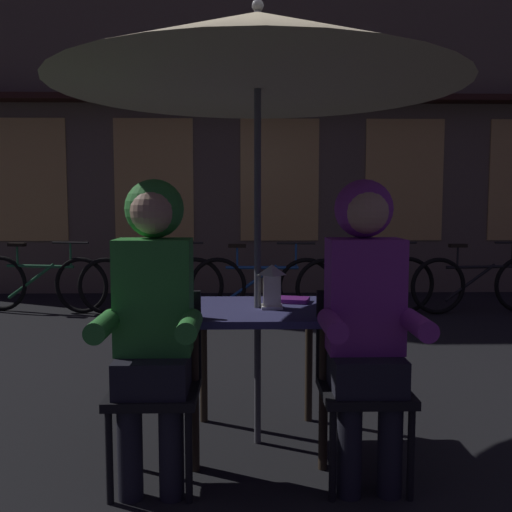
{
  "coord_description": "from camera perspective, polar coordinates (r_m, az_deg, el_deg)",
  "views": [
    {
      "loc": [
        -0.07,
        -2.97,
        1.3
      ],
      "look_at": [
        0.0,
        0.39,
        0.98
      ],
      "focal_mm": 40.07,
      "sensor_mm": 36.0,
      "label": 1
    }
  ],
  "objects": [
    {
      "name": "bicycle_second",
      "position": [
        6.7,
        -10.47,
        -2.81
      ],
      "size": [
        1.68,
        0.09,
        0.84
      ],
      "color": "black",
      "rests_on": "ground_plane"
    },
    {
      "name": "book",
      "position": [
        3.19,
        3.46,
        -4.39
      ],
      "size": [
        0.23,
        0.19,
        0.02
      ],
      "primitive_type": "cube",
      "rotation": [
        0.0,
        0.0,
        -0.26
      ],
      "color": "#661E7A",
      "rests_on": "cafe_table"
    },
    {
      "name": "chair_right",
      "position": [
        2.78,
        10.49,
        -11.53
      ],
      "size": [
        0.4,
        0.4,
        0.87
      ],
      "color": "black",
      "rests_on": "ground_plane"
    },
    {
      "name": "ground_plane",
      "position": [
        3.24,
        0.15,
        -18.13
      ],
      "size": [
        60.0,
        60.0,
        0.0
      ],
      "primitive_type": "plane",
      "color": "black"
    },
    {
      "name": "lantern",
      "position": [
        2.99,
        1.59,
        -2.95
      ],
      "size": [
        0.11,
        0.11,
        0.23
      ],
      "color": "white",
      "rests_on": "cafe_table"
    },
    {
      "name": "person_left_hooded",
      "position": [
        2.62,
        -10.21,
        -4.55
      ],
      "size": [
        0.45,
        0.56,
        1.4
      ],
      "color": "black",
      "rests_on": "ground_plane"
    },
    {
      "name": "shopfront_building",
      "position": [
        8.57,
        2.28,
        17.5
      ],
      "size": [
        10.0,
        0.93,
        6.2
      ],
      "color": "#6B5B4C",
      "rests_on": "ground_plane"
    },
    {
      "name": "bicycle_fourth",
      "position": [
        6.69,
        10.91,
        -2.83
      ],
      "size": [
        1.67,
        0.31,
        0.84
      ],
      "color": "black",
      "rests_on": "ground_plane"
    },
    {
      "name": "chair_left",
      "position": [
        2.76,
        -9.9,
        -11.68
      ],
      "size": [
        0.4,
        0.4,
        0.87
      ],
      "color": "black",
      "rests_on": "ground_plane"
    },
    {
      "name": "cafe_table",
      "position": [
        3.04,
        0.16,
        -7.05
      ],
      "size": [
        0.72,
        0.72,
        0.74
      ],
      "color": "navy",
      "rests_on": "ground_plane"
    },
    {
      "name": "patio_umbrella",
      "position": [
        3.07,
        0.16,
        19.81
      ],
      "size": [
        2.1,
        2.1,
        2.31
      ],
      "color": "#4C4C51",
      "rests_on": "ground_plane"
    },
    {
      "name": "person_right_hooded",
      "position": [
        2.64,
        10.87,
        -4.46
      ],
      "size": [
        0.45,
        0.56,
        1.4
      ],
      "color": "black",
      "rests_on": "ground_plane"
    },
    {
      "name": "bicycle_nearest",
      "position": [
        7.18,
        -20.72,
        -2.53
      ],
      "size": [
        1.66,
        0.35,
        0.84
      ],
      "color": "black",
      "rests_on": "ground_plane"
    },
    {
      "name": "bicycle_third",
      "position": [
        6.57,
        0.57,
        -2.87
      ],
      "size": [
        1.68,
        0.14,
        0.84
      ],
      "color": "black",
      "rests_on": "ground_plane"
    },
    {
      "name": "bicycle_fifth",
      "position": [
        7.13,
        21.43,
        -2.6
      ],
      "size": [
        1.68,
        0.22,
        0.84
      ],
      "color": "black",
      "rests_on": "ground_plane"
    }
  ]
}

